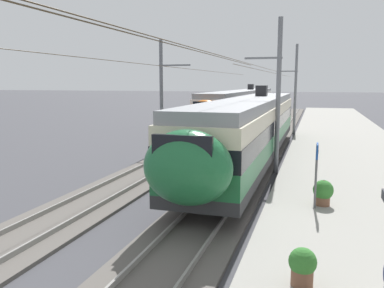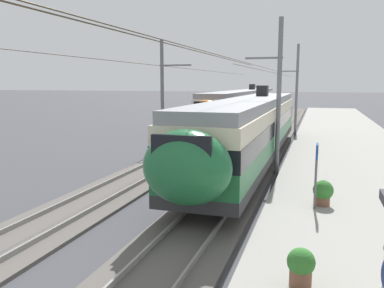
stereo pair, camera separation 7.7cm
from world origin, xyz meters
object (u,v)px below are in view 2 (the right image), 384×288
catenary_mast_far_side (164,93)px  catenary_mast_east (296,88)px  potted_plant_by_shelter (301,265)px  potted_plant_platform_edge (323,191)px  train_far_track (244,104)px  train_near_platform (252,127)px  platform_sign (317,161)px  catenary_mast_mid (277,94)px

catenary_mast_far_side → catenary_mast_east: bearing=-33.3°
potted_plant_by_shelter → potted_plant_platform_edge: bearing=-4.7°
train_far_track → train_near_platform: bearing=-168.8°
platform_sign → potted_plant_platform_edge: size_ratio=2.49×
potted_plant_platform_edge → train_near_platform: bearing=25.7°
platform_sign → potted_plant_by_shelter: size_ratio=2.70×
platform_sign → potted_plant_by_shelter: bearing=177.6°
catenary_mast_far_side → platform_sign: 15.61m
train_far_track → catenary_mast_mid: catenary_mast_mid is taller
potted_plant_by_shelter → catenary_mast_far_side: bearing=30.0°
train_near_platform → catenary_mast_mid: size_ratio=0.60×
catenary_mast_far_side → potted_plant_platform_edge: 15.65m
catenary_mast_mid → platform_sign: catenary_mast_mid is taller
train_near_platform → catenary_mast_east: bearing=-5.6°
train_far_track → catenary_mast_east: bearing=-144.3°
catenary_mast_mid → platform_sign: bearing=-163.0°
train_far_track → potted_plant_by_shelter: bearing=-168.0°
train_near_platform → catenary_mast_far_side: bearing=64.9°
catenary_mast_east → potted_plant_by_shelter: (-29.65, -1.86, -3.39)m
train_near_platform → platform_sign: 9.27m
catenary_mast_far_side → potted_plant_platform_edge: (-11.18, -10.49, -3.11)m
train_far_track → platform_sign: (-32.77, -8.41, -0.18)m
catenary_mast_east → potted_plant_platform_edge: size_ratio=45.52×
train_far_track → platform_sign: train_far_track is taller
platform_sign → train_far_track: bearing=14.4°
platform_sign → potted_plant_platform_edge: 1.27m
train_far_track → catenary_mast_east: catenary_mast_east is taller
train_near_platform → catenary_mast_mid: catenary_mast_mid is taller
platform_sign → catenary_mast_east: bearing=5.0°
platform_sign → catenary_mast_far_side: bearing=41.3°
platform_sign → potted_plant_platform_edge: bearing=-31.3°
train_near_platform → train_far_track: size_ratio=0.72×
catenary_mast_mid → potted_plant_by_shelter: 13.05m
train_near_platform → potted_plant_platform_edge: (-8.08, -3.88, -1.33)m
train_far_track → catenary_mast_east: 10.99m
potted_plant_platform_edge → platform_sign: bearing=148.7°
potted_plant_platform_edge → potted_plant_by_shelter: 6.12m
train_near_platform → train_far_track: bearing=11.2°
catenary_mast_mid → catenary_mast_east: 17.16m
catenary_mast_east → catenary_mast_far_side: (-12.36, 8.13, -0.24)m
catenary_mast_east → potted_plant_platform_edge: (-23.55, -2.37, -3.34)m
catenary_mast_far_side → train_far_track: bearing=-4.9°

